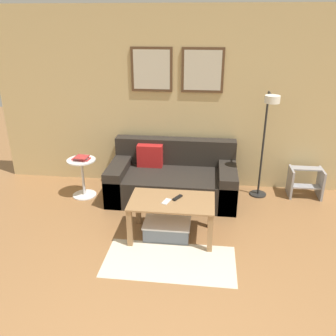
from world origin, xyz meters
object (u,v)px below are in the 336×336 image
at_px(cell_phone, 166,201).
at_px(step_stool, 305,181).
at_px(storage_bin, 167,228).
at_px(side_table, 83,174).
at_px(coffee_table, 172,207).
at_px(floor_lamp, 267,131).
at_px(remote_control, 177,198).
at_px(book_stack, 81,158).
at_px(couch, 173,179).

xyz_separation_m(cell_phone, step_stool, (1.83, 1.29, -0.25)).
distance_m(storage_bin, cell_phone, 0.38).
bearing_deg(step_stool, side_table, -173.37).
bearing_deg(storage_bin, coffee_table, -11.89).
bearing_deg(floor_lamp, remote_control, -137.92).
relative_size(side_table, book_stack, 2.25).
relative_size(couch, coffee_table, 1.82).
bearing_deg(step_stool, floor_lamp, -160.60).
bearing_deg(remote_control, storage_bin, -127.96).
bearing_deg(floor_lamp, couch, 179.73).
relative_size(floor_lamp, side_table, 2.70).
height_order(couch, storage_bin, couch).
xyz_separation_m(couch, floor_lamp, (1.23, -0.01, 0.76)).
relative_size(coffee_table, storage_bin, 1.78).
height_order(floor_lamp, step_stool, floor_lamp).
bearing_deg(book_stack, coffee_table, -32.99).
bearing_deg(side_table, remote_control, -30.19).
bearing_deg(couch, side_table, -173.59).
xyz_separation_m(storage_bin, remote_control, (0.11, 0.04, 0.38)).
bearing_deg(step_stool, storage_bin, -145.92).
bearing_deg(remote_control, book_stack, -179.71).
xyz_separation_m(couch, storage_bin, (0.05, -1.01, -0.17)).
distance_m(coffee_table, cell_phone, 0.12).
xyz_separation_m(floor_lamp, step_stool, (0.65, 0.23, -0.79)).
distance_m(storage_bin, floor_lamp, 1.81).
xyz_separation_m(coffee_table, remote_control, (0.06, 0.06, 0.10)).
bearing_deg(coffee_table, book_stack, 147.01).
height_order(remote_control, step_stool, remote_control).
xyz_separation_m(side_table, book_stack, (0.01, -0.00, 0.25)).
distance_m(cell_phone, step_stool, 2.25).
relative_size(coffee_table, floor_lamp, 0.64).
xyz_separation_m(couch, side_table, (-1.26, -0.14, 0.07)).
relative_size(book_stack, step_stool, 0.55).
height_order(coffee_table, side_table, side_table).
distance_m(storage_bin, side_table, 1.59).
distance_m(remote_control, cell_phone, 0.15).
distance_m(coffee_table, storage_bin, 0.29).
bearing_deg(book_stack, step_stool, 6.68).
bearing_deg(floor_lamp, side_table, -176.87).
distance_m(couch, coffee_table, 1.04).
bearing_deg(couch, storage_bin, -87.32).
bearing_deg(couch, cell_phone, -87.71).
bearing_deg(book_stack, side_table, 164.45).
bearing_deg(step_stool, coffee_table, -144.89).
bearing_deg(cell_phone, side_table, 163.40).
bearing_deg(couch, coffee_table, -84.39).
height_order(couch, floor_lamp, floor_lamp).
distance_m(coffee_table, floor_lamp, 1.65).
bearing_deg(step_stool, book_stack, -173.32).
bearing_deg(step_stool, cell_phone, -144.92).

